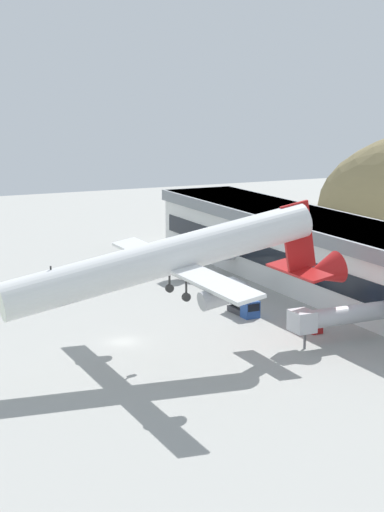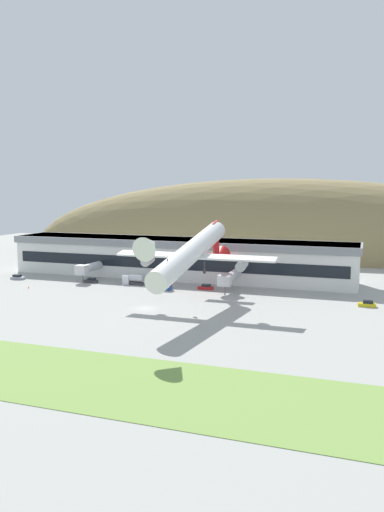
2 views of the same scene
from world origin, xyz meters
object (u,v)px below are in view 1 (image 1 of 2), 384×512
object	(u,v)px
jetway_0	(201,256)
service_car_3	(309,327)
fuel_truck	(243,305)
terminal_building	(342,256)
service_car_0	(193,278)
cargo_airplane	(170,259)
box_truck	(236,288)
jetway_1	(335,317)
service_car_1	(130,255)
traffic_cone_0	(100,273)

from	to	relation	value
jetway_0	service_car_3	world-z (taller)	jetway_0
jetway_0	service_car_3	distance (m)	39.01
jetway_0	fuel_truck	xyz separation A→B (m)	(26.63, -5.64, -2.46)
terminal_building	jetway_0	bearing A→B (deg)	-148.65
terminal_building	service_car_0	distance (m)	28.43
cargo_airplane	box_truck	bearing A→B (deg)	138.22
jetway_1	fuel_truck	bearing A→B (deg)	-168.69
fuel_truck	box_truck	bearing A→B (deg)	157.23
cargo_airplane	service_car_0	world-z (taller)	cargo_airplane
service_car_0	service_car_1	size ratio (longest dim) A/B	0.89
terminal_building	jetway_0	xyz separation A→B (m)	(-24.05, -14.66, -3.12)
service_car_3	fuel_truck	world-z (taller)	fuel_truck
service_car_3	fuel_truck	xyz separation A→B (m)	(-12.22, -4.39, 0.89)
service_car_1	service_car_3	world-z (taller)	service_car_3
service_car_0	service_car_1	distance (m)	25.19
box_truck	service_car_1	bearing A→B (deg)	-173.79
service_car_0	service_car_1	bearing A→B (deg)	-174.01
jetway_0	service_car_0	bearing A→B (deg)	-47.50
service_car_1	fuel_truck	xyz separation A→B (m)	(49.09, -0.18, 0.91)
jetway_0	traffic_cone_0	bearing A→B (deg)	-121.33
service_car_3	box_truck	distance (m)	22.68
service_car_0	box_truck	world-z (taller)	box_truck
jetway_1	jetway_0	bearing A→B (deg)	177.79
jetway_1	traffic_cone_0	distance (m)	57.95
fuel_truck	jetway_1	bearing A→B (deg)	11.31
service_car_3	box_truck	size ratio (longest dim) A/B	0.69
jetway_0	traffic_cone_0	distance (m)	19.59
terminal_building	jetway_0	size ratio (longest dim) A/B	9.42
cargo_airplane	service_car_3	world-z (taller)	cargo_airplane
service_car_3	fuel_truck	size ratio (longest dim) A/B	0.71
service_car_3	cargo_airplane	bearing A→B (deg)	-79.74
traffic_cone_0	box_truck	bearing A→B (deg)	30.09
jetway_1	fuel_truck	world-z (taller)	jetway_1
service_car_0	fuel_truck	world-z (taller)	fuel_truck
service_car_1	fuel_truck	bearing A→B (deg)	-0.21
cargo_airplane	traffic_cone_0	xyz separation A→B (m)	(-53.21, 8.97, -13.36)
terminal_building	box_truck	bearing A→B (deg)	-116.32
jetway_1	service_car_0	bearing A→B (deg)	-178.61
cargo_airplane	service_car_3	bearing A→B (deg)	100.26
service_car_1	box_truck	size ratio (longest dim) A/B	0.69
service_car_0	service_car_3	world-z (taller)	service_car_3
service_car_3	traffic_cone_0	world-z (taller)	service_car_3
cargo_airplane	fuel_truck	distance (m)	28.50
jetway_1	service_car_1	xyz separation A→B (m)	(-68.40, -3.68, -3.37)
box_truck	terminal_building	bearing A→B (deg)	63.68
jetway_1	service_car_0	xyz separation A→B (m)	(-43.35, -1.05, -3.36)
fuel_truck	traffic_cone_0	bearing A→B (deg)	-163.58
terminal_building	traffic_cone_0	world-z (taller)	terminal_building
fuel_truck	traffic_cone_0	xyz separation A→B (m)	(-36.63, -10.79, -1.25)
fuel_truck	box_truck	distance (m)	11.33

